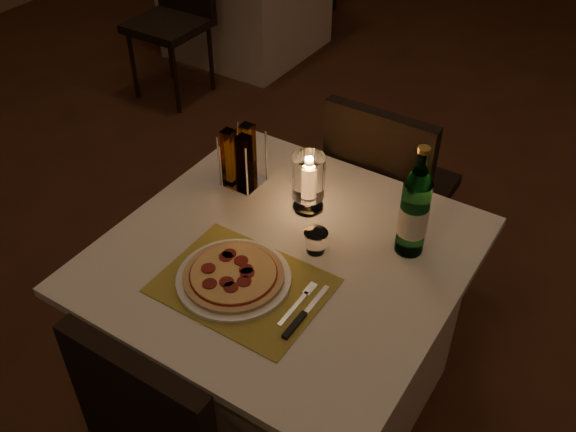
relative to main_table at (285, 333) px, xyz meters
The scene contains 13 objects.
floor 0.68m from the main_table, 80.61° to the left, with size 8.00×10.00×0.02m, color #4A2817.
main_table is the anchor object (origin of this frame).
chair_far 0.74m from the main_table, 90.00° to the left, with size 0.42×0.42×0.90m.
placemat 0.41m from the main_table, 96.34° to the right, with size 0.45×0.34×0.00m, color #AC9B3B.
plate 0.42m from the main_table, 105.52° to the right, with size 0.32×0.32×0.01m, color white.
pizza 0.44m from the main_table, 105.59° to the right, with size 0.28×0.28×0.02m.
fork 0.43m from the main_table, 45.27° to the right, with size 0.02×0.18×0.00m.
knife 0.46m from the main_table, 49.01° to the right, with size 0.02×0.22×0.01m.
tumbler 0.41m from the main_table, 33.64° to the left, with size 0.07×0.07×0.07m, color white, non-canonical shape.
water_bottle 0.63m from the main_table, 34.05° to the left, with size 0.09×0.09×0.36m.
hurricane_candle 0.53m from the main_table, 102.72° to the left, with size 0.10×0.10×0.19m.
cruet_caddy 0.59m from the main_table, 145.60° to the left, with size 0.12×0.12×0.21m.
neighbor_chair_la 2.48m from the main_table, 138.16° to the left, with size 0.42×0.42×0.90m.
Camera 1 is at (0.66, -1.71, 2.01)m, focal length 40.00 mm.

